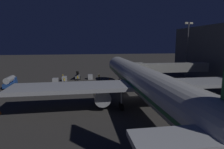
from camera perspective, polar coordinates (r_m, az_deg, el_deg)
name	(u,v)px	position (r m, az deg, el deg)	size (l,w,h in m)	color
ground_plane	(131,96)	(44.68, 5.86, -6.46)	(320.00, 320.00, 0.00)	#383533
airliner_at_gate	(143,82)	(35.69, 9.45, -2.19)	(48.42, 58.38, 18.84)	silver
jet_bridge	(165,68)	(55.58, 15.93, 1.98)	(22.82, 3.40, 6.81)	#9E9E99
apron_floodlight_mast	(187,46)	(71.50, 22.03, 8.02)	(2.90, 0.50, 19.35)	#59595E
fuel_tanker	(10,82)	(59.46, -28.70, -1.91)	(2.46, 5.75, 3.15)	#234C9E
belt_loader	(78,76)	(65.94, -10.46, -0.53)	(1.96, 8.28, 3.30)	slate
baggage_container_near_belt	(65,79)	(63.09, -14.33, -1.23)	(1.52, 1.87, 1.49)	#B7BABF
baggage_container_mid_row	(90,77)	(64.26, -6.66, -0.73)	(1.57, 1.77, 1.62)	#B7BABF
baggage_container_far_row	(55,81)	(59.63, -16.92, -1.89)	(1.70, 1.63, 1.68)	#B7BABF
ground_crew_by_belt_loader	(64,80)	(59.52, -14.45, -1.66)	(0.40, 0.40, 1.77)	black
ground_crew_marshaller_fwd	(78,78)	(61.90, -10.45, -1.10)	(0.40, 0.40, 1.72)	black
ground_crew_under_port_wing	(63,77)	(65.61, -14.81, -0.64)	(0.40, 0.40, 1.75)	black
ground_crew_walking_aft	(99,76)	(64.19, -4.01, -0.52)	(0.40, 0.40, 1.83)	black
traffic_cone_nose_port	(122,78)	(63.95, 3.18, -1.22)	(0.36, 0.36, 0.55)	orange
traffic_cone_nose_starboard	(110,79)	(63.17, -0.72, -1.34)	(0.36, 0.36, 0.55)	orange
traffic_cone_wingtip_svc_side	(0,113)	(38.75, -30.99, -9.99)	(0.36, 0.36, 0.55)	orange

